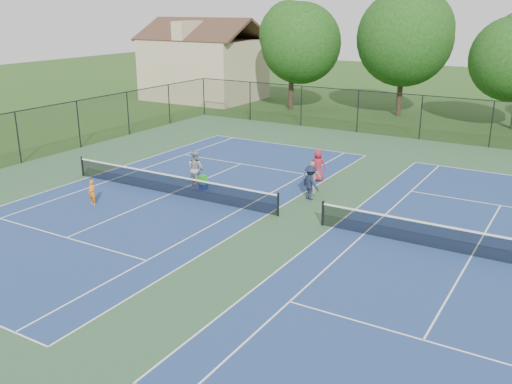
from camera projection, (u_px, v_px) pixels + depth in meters
The scene contains 15 objects.
ground at pixel (300, 221), 24.15m from camera, with size 140.00×140.00×0.00m, color #234716.
court_pad at pixel (300, 221), 24.15m from camera, with size 36.00×36.00×0.01m, color #2C4E33.
tennis_court_left at pixel (170, 192), 27.54m from camera, with size 12.00×23.83×1.07m.
tennis_court_right at pixel (472, 254), 20.70m from camera, with size 12.00×23.83×1.07m.
perimeter_fence at pixel (301, 185), 23.65m from camera, with size 36.08×36.08×3.02m.
tree_back_a at pixel (292, 38), 48.18m from camera, with size 6.80×6.80×9.15m.
tree_back_b at pixel (404, 33), 45.24m from camera, with size 7.60×7.60×10.03m.
clapboard_house at pixel (204, 67), 54.80m from camera, with size 10.80×8.10×7.65m.
child_player at pixel (92, 193), 25.89m from camera, with size 0.43×0.28×1.18m, color orange.
instructor at pixel (196, 169), 28.44m from camera, with size 0.90×0.70×1.86m, color gray.
bystander_a at pixel (312, 177), 27.53m from camera, with size 0.92×0.38×1.57m, color silver.
bystander_b at pixel (310, 183), 26.57m from camera, with size 1.06×0.61×1.65m, color #171C33.
bystander_c at pixel (318, 165), 29.43m from camera, with size 0.81×0.53×1.65m, color maroon.
ball_crate at pixel (203, 186), 28.24m from camera, with size 0.39×0.32×0.29m, color navy.
ball_hopper at pixel (203, 180), 28.13m from camera, with size 0.34×0.28×0.42m, color green.
Camera 1 is at (10.02, -20.31, 8.68)m, focal length 40.00 mm.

